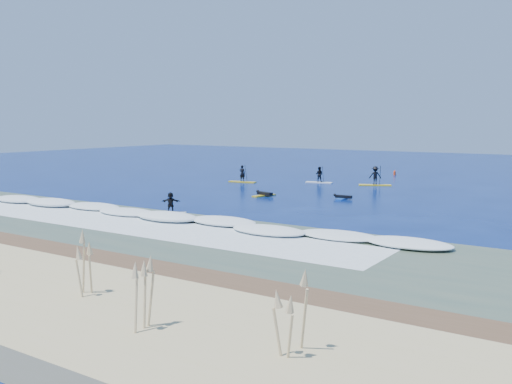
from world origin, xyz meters
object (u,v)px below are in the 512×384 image
Objects in this scene: prone_paddler_far at (343,197)px; sup_paddler_left at (242,176)px; sup_paddler_right at (375,177)px; marker_buoy at (395,173)px; prone_paddler_near at (264,194)px; sup_paddler_center at (319,176)px; wave_surfer at (171,204)px.

sup_paddler_left is at bearing 62.72° from prone_paddler_far.
sup_paddler_right is 11.82m from marker_buoy.
sup_paddler_center is at bearing 18.09° from prone_paddler_near.
marker_buoy reaches higher than prone_paddler_near.
sup_paddler_right is at bearing -6.93° from prone_paddler_near.
sup_paddler_center reaches higher than wave_surfer.
sup_paddler_center is 12.15m from prone_paddler_near.
prone_paddler_near is 1.17× the size of prone_paddler_far.
sup_paddler_right is at bearing -1.60° from sup_paddler_center.
sup_paddler_right is at bearing 48.10° from wave_surfer.
sup_paddler_right is at bearing 3.27° from prone_paddler_far.
sup_paddler_left is 1.28× the size of prone_paddler_near.
sup_paddler_right reaches higher than sup_paddler_center.
sup_paddler_center is at bearing 20.45° from sup_paddler_left.
marker_buoy is (3.03, 24.65, 0.14)m from prone_paddler_near.
sup_paddler_left is at bearing 80.69° from wave_surfer.
wave_surfer is at bearing -126.22° from sup_paddler_right.
wave_surfer reaches higher than prone_paddler_far.
marker_buoy is at bearing 4.57° from prone_paddler_far.
sup_paddler_center is 5.94m from sup_paddler_right.
prone_paddler_near is 1.17× the size of wave_surfer.
sup_paddler_right reaches higher than prone_paddler_far.
wave_surfer is 2.98× the size of marker_buoy.
sup_paddler_left is at bearing -123.44° from marker_buoy.
wave_surfer is (-6.47, -14.25, 0.70)m from prone_paddler_far.
sup_paddler_left is 13.89m from sup_paddler_right.
prone_paddler_far is 15.67m from wave_surfer.
wave_surfer is 37.04m from marker_buoy.
wave_surfer is (0.10, -12.27, 0.68)m from prone_paddler_near.
prone_paddler_near is at bearing -136.44° from sup_paddler_right.
prone_paddler_near is 12.29m from wave_surfer.
sup_paddler_left reaches higher than prone_paddler_far.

